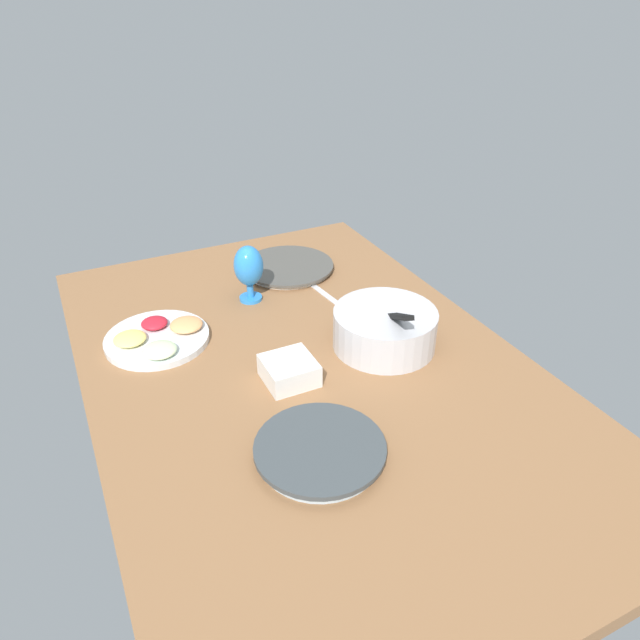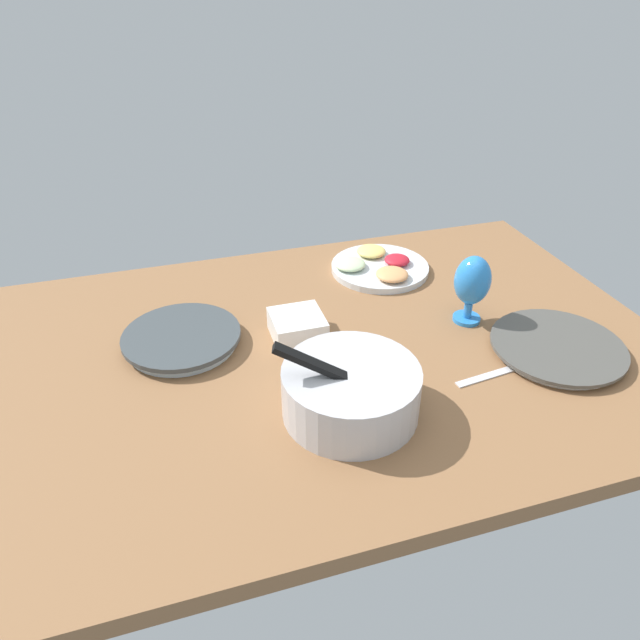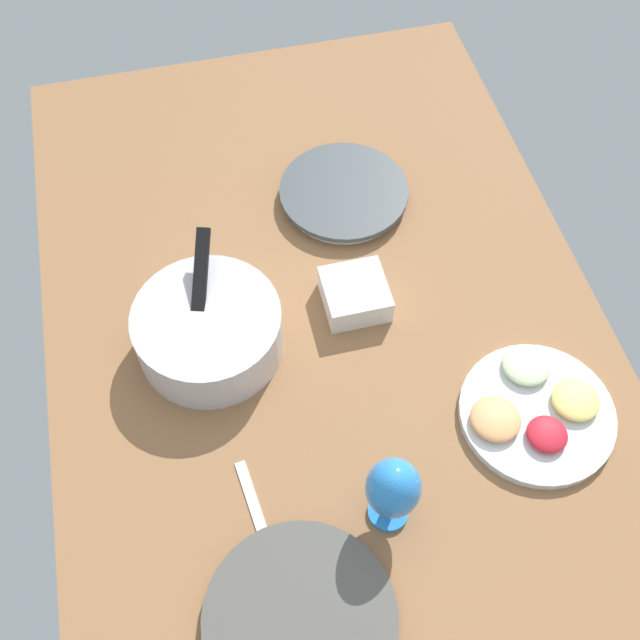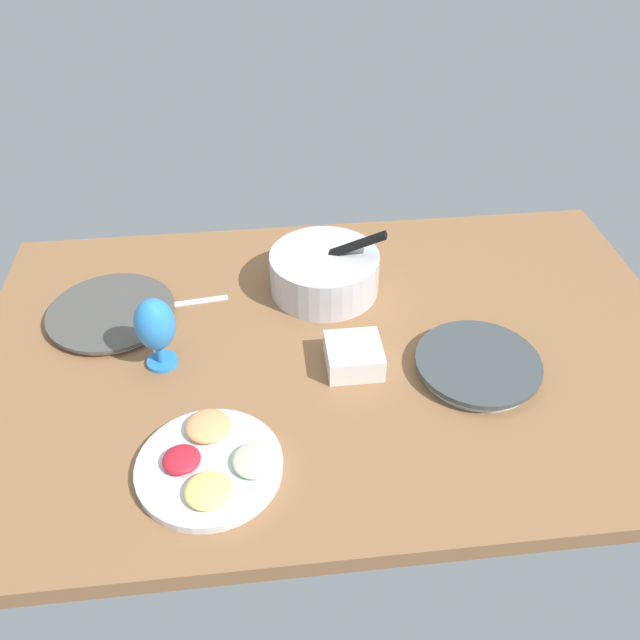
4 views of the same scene
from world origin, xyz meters
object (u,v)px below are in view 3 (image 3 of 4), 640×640
at_px(mixing_bowl, 208,328).
at_px(fruit_platter, 536,410).
at_px(dinner_plate_right, 344,194).
at_px(hurricane_glass_blue, 393,490).
at_px(dinner_plate_left, 300,619).
at_px(square_bowl_white, 355,293).

distance_m(mixing_bowl, fruit_platter, 0.60).
distance_m(dinner_plate_right, fruit_platter, 0.60).
distance_m(mixing_bowl, hurricane_glass_blue, 0.45).
distance_m(dinner_plate_left, fruit_platter, 0.53).
bearing_deg(mixing_bowl, hurricane_glass_blue, -149.36).
bearing_deg(hurricane_glass_blue, dinner_plate_left, 126.59).
distance_m(dinner_plate_right, square_bowl_white, 0.27).
relative_size(hurricane_glass_blue, square_bowl_white, 1.45).
bearing_deg(fruit_platter, square_bowl_white, 39.22).
bearing_deg(fruit_platter, dinner_plate_left, 116.98).
relative_size(dinner_plate_left, hurricane_glass_blue, 1.72).
xyz_separation_m(fruit_platter, square_bowl_white, (0.30, 0.25, 0.02)).
relative_size(fruit_platter, square_bowl_white, 2.29).
relative_size(dinner_plate_left, square_bowl_white, 2.50).
distance_m(fruit_platter, hurricane_glass_blue, 0.33).
relative_size(dinner_plate_left, fruit_platter, 1.09).
xyz_separation_m(dinner_plate_left, hurricane_glass_blue, (0.13, -0.18, 0.09)).
relative_size(dinner_plate_left, dinner_plate_right, 1.10).
xyz_separation_m(dinner_plate_right, hurricane_glass_blue, (-0.67, 0.10, 0.09)).
bearing_deg(dinner_plate_left, hurricane_glass_blue, -53.41).
bearing_deg(square_bowl_white, mixing_bowl, 95.36).
distance_m(mixing_bowl, square_bowl_white, 0.28).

